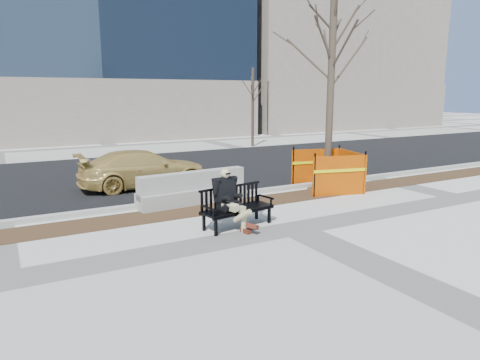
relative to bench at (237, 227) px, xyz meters
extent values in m
plane|color=beige|center=(1.09, -0.75, 0.00)|extent=(120.00, 120.00, 0.00)
cube|color=#47301C|center=(1.09, 1.85, 0.00)|extent=(40.00, 1.20, 0.02)
cube|color=black|center=(1.09, 8.05, 0.00)|extent=(60.00, 10.40, 0.01)
cube|color=#9E9B93|center=(1.09, 2.80, 0.06)|extent=(60.00, 0.25, 0.12)
imported|color=tan|center=(-0.60, 5.45, 0.00)|extent=(4.32, 1.77, 1.25)
camera|label=1|loc=(-4.74, -8.71, 3.12)|focal=32.56mm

